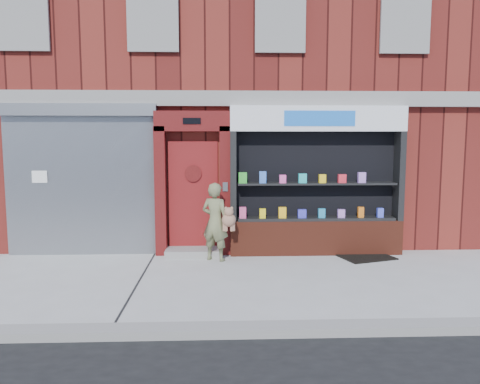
{
  "coord_description": "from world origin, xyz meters",
  "views": [
    {
      "loc": [
        -0.16,
        -7.56,
        2.37
      ],
      "look_at": [
        0.17,
        1.0,
        1.38
      ],
      "focal_mm": 35.0,
      "sensor_mm": 36.0,
      "label": 1
    }
  ],
  "objects": [
    {
      "name": "woman",
      "position": [
        -0.28,
        1.34,
        0.77
      ],
      "size": [
        0.72,
        0.58,
        1.52
      ],
      "color": "#6A6E48",
      "rests_on": "ground"
    },
    {
      "name": "pharmacy_bay",
      "position": [
        1.75,
        1.81,
        1.37
      ],
      "size": [
        3.5,
        0.41,
        3.0
      ],
      "color": "maroon",
      "rests_on": "ground"
    },
    {
      "name": "red_door_bay",
      "position": [
        -0.75,
        1.86,
        1.46
      ],
      "size": [
        1.52,
        0.58,
        2.9
      ],
      "color": "#490C0C",
      "rests_on": "ground"
    },
    {
      "name": "ground",
      "position": [
        0.0,
        0.0,
        0.0
      ],
      "size": [
        80.0,
        80.0,
        0.0
      ],
      "primitive_type": "plane",
      "color": "#9E9E99",
      "rests_on": "ground"
    },
    {
      "name": "building",
      "position": [
        -0.0,
        5.99,
        4.0
      ],
      "size": [
        12.0,
        8.16,
        8.0
      ],
      "color": "#531613",
      "rests_on": "ground"
    },
    {
      "name": "doormat",
      "position": [
        2.71,
        1.42,
        0.01
      ],
      "size": [
        1.16,
        0.97,
        0.02
      ],
      "primitive_type": "cube",
      "rotation": [
        0.0,
        0.0,
        0.31
      ],
      "color": "black",
      "rests_on": "ground"
    },
    {
      "name": "curb",
      "position": [
        0.0,
        -2.15,
        0.06
      ],
      "size": [
        60.0,
        0.3,
        0.12
      ],
      "primitive_type": "cube",
      "color": "gray",
      "rests_on": "ground"
    },
    {
      "name": "shutter_bay",
      "position": [
        -3.0,
        1.93,
        1.72
      ],
      "size": [
        3.1,
        0.3,
        3.04
      ],
      "color": "gray",
      "rests_on": "ground"
    }
  ]
}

